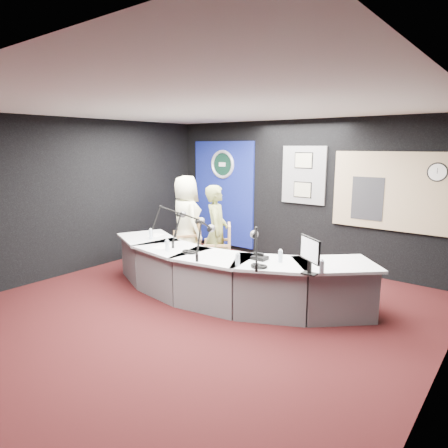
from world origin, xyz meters
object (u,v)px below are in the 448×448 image
Objects in this scene: armchair_right at (217,249)px; person_woman at (217,232)px; person_man at (186,221)px; armchair_left at (186,240)px; broadcast_desk at (222,274)px.

armchair_right is 0.63× the size of person_woman.
person_man reaches higher than armchair_right.
armchair_right is (0.94, -0.23, 0.03)m from armchair_left.
person_man is (-0.94, 0.23, 0.36)m from armchair_right.
person_woman is at bearing 133.39° from broadcast_desk.
person_woman is (0.94, -0.23, 0.33)m from armchair_left.
armchair_left is 0.39m from person_man.
armchair_left is at bearing 149.79° from broadcast_desk.
armchair_right is at bearing 56.76° from person_woman.
broadcast_desk is 4.58× the size of armchair_left.
armchair_right is 1.03m from person_man.
armchair_right is at bearing 133.39° from broadcast_desk.
person_man is at bearing 149.79° from broadcast_desk.
armchair_left is 1.03m from person_woman.
armchair_left is (-1.62, 0.94, 0.12)m from broadcast_desk.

